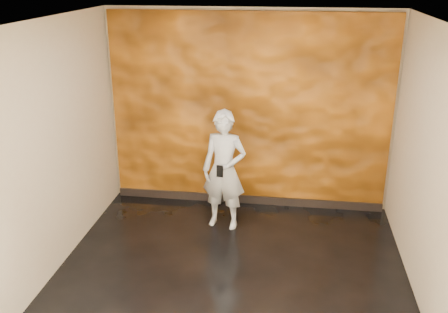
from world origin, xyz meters
The scene contains 5 objects.
room centered at (0.00, 0.00, 1.40)m, with size 4.02×4.02×2.81m.
feature_wall centered at (0.00, 1.96, 1.38)m, with size 3.90×0.06×2.75m, color orange.
baseboard centered at (0.00, 1.92, 0.06)m, with size 3.90×0.04×0.12m, color black.
man centered at (-0.24, 1.21, 0.80)m, with size 0.58×0.38×1.60m, color #949AA3.
phone centered at (-0.26, 0.97, 0.88)m, with size 0.08×0.02×0.16m, color black.
Camera 1 is at (0.62, -4.75, 3.28)m, focal length 40.00 mm.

